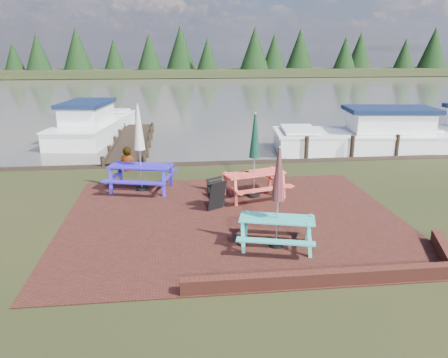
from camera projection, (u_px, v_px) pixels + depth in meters
name	position (u px, v px, depth m)	size (l,w,h in m)	color
ground	(238.00, 234.00, 10.82)	(120.00, 120.00, 0.00)	black
paving	(233.00, 219.00, 11.76)	(9.00, 7.50, 0.02)	#361811
brick_wall	(363.00, 271.00, 8.71)	(6.21, 1.79, 0.30)	#4C1E16
water	(187.00, 92.00, 46.02)	(120.00, 60.00, 0.02)	#424139
far_treeline	(180.00, 56.00, 72.67)	(120.00, 10.00, 8.10)	black
picnic_table_teal	(277.00, 213.00, 9.89)	(2.04, 1.91, 2.36)	teal
picnic_table_red	(254.00, 169.00, 13.26)	(2.27, 2.14, 2.59)	#E2493A
picnic_table_blue	(140.00, 161.00, 13.89)	(2.37, 2.21, 2.77)	#2B19C0
chalkboard	(217.00, 194.00, 12.38)	(0.58, 0.77, 0.88)	black
jetty	(133.00, 141.00, 21.12)	(1.76, 9.08, 1.00)	black
boat_jetty	(93.00, 126.00, 23.20)	(3.83, 8.05, 2.24)	white
boat_near	(370.00, 138.00, 20.05)	(8.65, 3.91, 2.26)	white
person	(127.00, 147.00, 16.18)	(0.67, 0.44, 1.83)	gray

